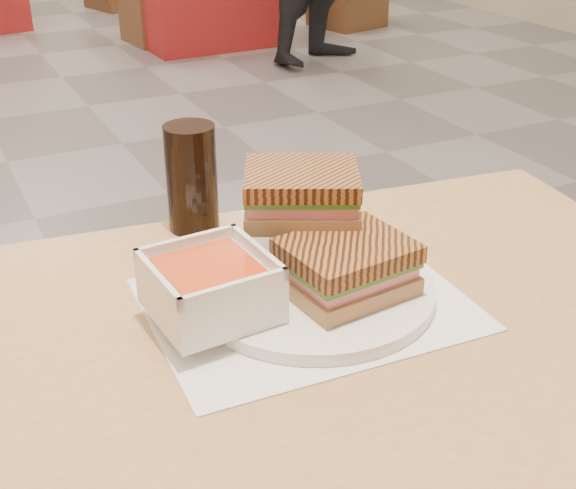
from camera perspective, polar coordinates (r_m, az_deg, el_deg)
name	(u,v)px	position (r m, az deg, el deg)	size (l,w,h in m)	color
main_table	(199,474)	(0.81, -6.59, -16.49)	(1.28, 0.84, 0.75)	tan
tray_liner	(307,304)	(0.84, 1.39, -4.42)	(0.35, 0.28, 0.00)	white
plate	(313,289)	(0.85, 1.84, -3.32)	(0.27, 0.27, 0.01)	white
soup_bowl	(210,288)	(0.79, -5.75, -3.25)	(0.12, 0.12, 0.06)	white
panini_lower	(347,266)	(0.82, 4.36, -1.62)	(0.14, 0.12, 0.06)	tan
panini_upper	(301,194)	(0.87, 1.00, 3.79)	(0.16, 0.15, 0.06)	tan
cola_glass	(192,178)	(0.99, -7.12, 4.88)	(0.06, 0.06, 0.14)	black
bg_chair_1l	(156,8)	(5.47, -9.71, 16.81)	(0.43, 0.43, 0.44)	brown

